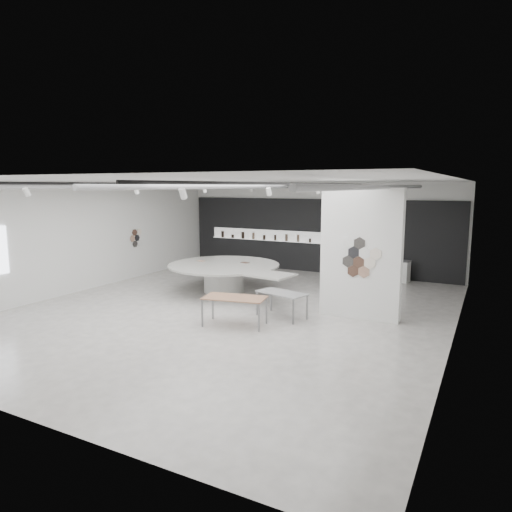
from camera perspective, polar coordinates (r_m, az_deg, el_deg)
The scene contains 7 objects.
room at distance 13.24m, azimuth -3.36°, elevation 1.93°, with size 12.02×14.02×3.82m.
back_wall_display at distance 19.53m, azimuth 7.18°, elevation 2.51°, with size 11.80×0.27×3.10m.
partition_column at distance 12.81m, azimuth 12.97°, elevation 0.25°, with size 2.20×0.38×3.60m.
display_island at distance 15.78m, azimuth -3.85°, elevation -2.25°, with size 5.14×4.38×0.98m.
sample_table_wood at distance 12.02m, azimuth -2.69°, elevation -5.42°, with size 1.75×1.11×0.76m.
sample_table_stone at distance 12.74m, azimuth 3.23°, elevation -4.83°, with size 1.52×1.04×0.71m.
kitchen_counter at distance 18.42m, azimuth 16.44°, elevation -1.70°, with size 1.51×0.74×1.15m.
Camera 1 is at (6.65, -11.28, 3.65)m, focal length 32.00 mm.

